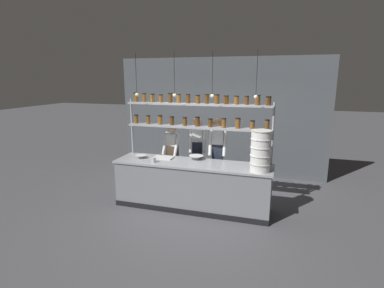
# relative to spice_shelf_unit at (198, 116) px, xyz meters

# --- Properties ---
(ground_plane) EXTENTS (40.00, 40.00, 0.00)m
(ground_plane) POSITION_rel_spice_shelf_unit_xyz_m (-0.01, -0.33, -1.78)
(ground_plane) COLOR #4C4C51
(back_wall) EXTENTS (5.46, 0.12, 3.03)m
(back_wall) POSITION_rel_spice_shelf_unit_xyz_m (-0.01, 2.05, -0.26)
(back_wall) COLOR #4C5156
(back_wall) RESTS_ON ground_plane
(prep_counter) EXTENTS (3.06, 0.76, 0.92)m
(prep_counter) POSITION_rel_spice_shelf_unit_xyz_m (-0.01, -0.33, -1.32)
(prep_counter) COLOR gray
(prep_counter) RESTS_ON ground_plane
(spice_shelf_unit) EXTENTS (2.95, 0.28, 2.22)m
(spice_shelf_unit) POSITION_rel_spice_shelf_unit_xyz_m (0.00, 0.00, 0.00)
(spice_shelf_unit) COLOR #999BA0
(spice_shelf_unit) RESTS_ON ground_plane
(chef_left) EXTENTS (0.39, 0.31, 1.56)m
(chef_left) POSITION_rel_spice_shelf_unit_xyz_m (-0.66, 0.30, -0.89)
(chef_left) COLOR black
(chef_left) RESTS_ON ground_plane
(chef_center) EXTENTS (0.42, 0.35, 1.69)m
(chef_center) POSITION_rel_spice_shelf_unit_xyz_m (-0.15, 0.46, -0.80)
(chef_center) COLOR black
(chef_center) RESTS_ON ground_plane
(chef_right) EXTENTS (0.38, 0.32, 1.72)m
(chef_right) POSITION_rel_spice_shelf_unit_xyz_m (0.36, 0.26, -0.78)
(chef_right) COLOR black
(chef_right) RESTS_ON ground_plane
(container_stack) EXTENTS (0.36, 0.36, 0.73)m
(container_stack) POSITION_rel_spice_shelf_unit_xyz_m (1.28, -0.49, -0.50)
(container_stack) COLOR white
(container_stack) RESTS_ON prep_counter
(cutting_board) EXTENTS (0.40, 0.26, 0.02)m
(cutting_board) POSITION_rel_spice_shelf_unit_xyz_m (-0.67, -0.19, -0.85)
(cutting_board) COLOR silver
(cutting_board) RESTS_ON prep_counter
(prep_bowl_near_left) EXTENTS (0.23, 0.23, 0.06)m
(prep_bowl_near_left) POSITION_rel_spice_shelf_unit_xyz_m (-1.11, -0.33, -0.83)
(prep_bowl_near_left) COLOR silver
(prep_bowl_near_left) RESTS_ON prep_counter
(prep_bowl_center_front) EXTENTS (0.29, 0.29, 0.08)m
(prep_bowl_center_front) POSITION_rel_spice_shelf_unit_xyz_m (-0.00, -0.09, -0.82)
(prep_bowl_center_front) COLOR white
(prep_bowl_center_front) RESTS_ON prep_counter
(serving_cup_front) EXTENTS (0.07, 0.07, 0.10)m
(serving_cup_front) POSITION_rel_spice_shelf_unit_xyz_m (1.12, -0.13, -0.81)
(serving_cup_front) COLOR #334C70
(serving_cup_front) RESTS_ON prep_counter
(serving_cup_by_board) EXTENTS (0.08, 0.08, 0.10)m
(serving_cup_by_board) POSITION_rel_spice_shelf_unit_xyz_m (-0.73, -0.54, -0.81)
(serving_cup_by_board) COLOR #B2B7BC
(serving_cup_by_board) RESTS_ON prep_counter
(pendant_light_row) EXTENTS (2.35, 0.07, 0.82)m
(pendant_light_row) POSITION_rel_spice_shelf_unit_xyz_m (0.00, -0.33, 0.47)
(pendant_light_row) COLOR black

